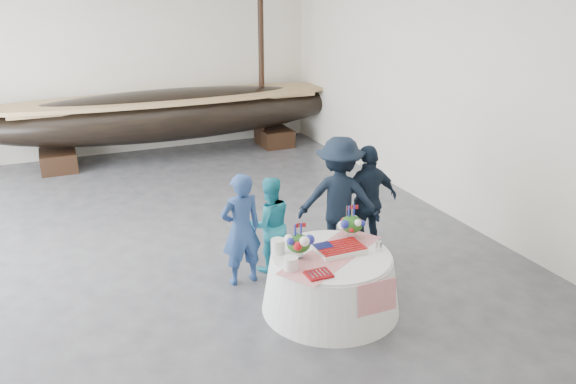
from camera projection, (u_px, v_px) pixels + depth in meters
name	position (u px, v px, depth m)	size (l,w,h in m)	color
floor	(172.00, 250.00, 8.96)	(10.00, 12.00, 0.01)	#3D3D42
wall_back	(110.00, 61.00, 13.34)	(10.00, 0.02, 4.50)	silver
wall_front	(383.00, 331.00, 3.01)	(10.00, 0.02, 4.50)	silver
wall_right	(441.00, 87.00, 10.03)	(0.02, 12.00, 4.50)	silver
longboat_display	(172.00, 114.00, 13.42)	(8.82, 1.76, 1.65)	black
banquet_table	(331.00, 281.00, 7.25)	(1.79, 1.79, 0.77)	white
tabletop_items	(325.00, 240.00, 7.18)	(1.70, 1.32, 0.40)	red
guest_woman_blue	(241.00, 229.00, 7.74)	(0.59, 0.39, 1.63)	navy
guest_woman_teal	(269.00, 224.00, 8.13)	(0.70, 0.55, 1.44)	teal
guest_man_left	(339.00, 199.00, 8.41)	(1.24, 0.71, 1.92)	black
guest_man_right	(368.00, 202.00, 8.52)	(1.04, 0.43, 1.77)	#142031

